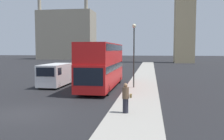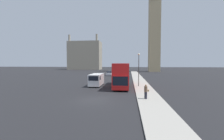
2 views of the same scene
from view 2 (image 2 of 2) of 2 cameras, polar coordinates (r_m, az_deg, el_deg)
The scene contains 9 objects.
ground_plane at distance 18.05m, azimuth -6.77°, elevation -11.18°, with size 300.00×300.00×0.00m, color black.
sidewalk_strip at distance 17.74m, azimuth 14.55°, elevation -11.25°, with size 3.00×120.00×0.15m.
clock_tower at distance 83.10m, azimuth 15.94°, elevation 21.26°, with size 5.78×5.95×60.35m.
building_block_distant at distance 104.71m, azimuth -10.20°, elevation 5.42°, with size 21.63×11.03×23.04m.
red_double_decker_bus at distance 27.38m, azimuth 3.83°, elevation -1.42°, with size 2.61×10.94×4.26m.
white_van at distance 28.45m, azimuth -5.96°, elevation -3.63°, with size 2.08×5.09×2.25m.
pedestrian at distance 18.01m, azimuth 12.77°, elevation -8.06°, with size 0.53×0.37×1.67m.
street_lamp at distance 27.29m, azimuth 10.17°, elevation 1.98°, with size 0.36×0.36×5.91m.
parked_sedan at distance 52.62m, azimuth -0.97°, elevation -1.33°, with size 1.83×4.77×1.46m.
Camera 2 is at (4.05, -17.06, 4.31)m, focal length 24.00 mm.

